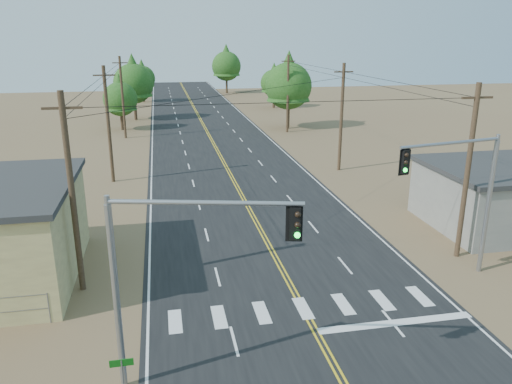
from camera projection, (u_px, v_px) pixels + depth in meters
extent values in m
cube|color=black|center=(234.00, 181.00, 44.21)|extent=(15.00, 200.00, 0.02)
cylinder|color=gray|center=(49.00, 308.00, 22.23)|extent=(0.06, 0.06, 1.50)
cylinder|color=#4C3826|center=(72.00, 196.00, 23.95)|extent=(0.30, 0.30, 10.00)
cube|color=#4C3826|center=(62.00, 108.00, 22.68)|extent=(1.80, 0.12, 0.12)
cylinder|color=#4C3826|center=(109.00, 125.00, 42.67)|extent=(0.30, 0.30, 10.00)
cube|color=#4C3826|center=(104.00, 75.00, 41.41)|extent=(1.80, 0.12, 0.12)
cylinder|color=#4C3826|center=(123.00, 98.00, 61.40)|extent=(0.30, 0.30, 10.00)
cube|color=#4C3826|center=(120.00, 63.00, 60.14)|extent=(1.80, 0.12, 0.12)
cylinder|color=#4C3826|center=(467.00, 174.00, 27.76)|extent=(0.30, 0.30, 10.00)
cube|color=#4C3826|center=(477.00, 98.00, 26.50)|extent=(1.80, 0.12, 0.12)
cylinder|color=#4C3826|center=(341.00, 118.00, 46.49)|extent=(0.30, 0.30, 10.00)
cube|color=#4C3826|center=(344.00, 72.00, 45.23)|extent=(1.80, 0.12, 0.12)
cylinder|color=#4C3826|center=(288.00, 94.00, 65.22)|extent=(0.30, 0.30, 10.00)
cube|color=#4C3826|center=(288.00, 61.00, 63.96)|extent=(1.80, 0.12, 0.12)
cylinder|color=gray|center=(117.00, 301.00, 17.34)|extent=(0.24, 0.24, 7.09)
cylinder|color=gray|center=(107.00, 204.00, 16.28)|extent=(0.18, 0.18, 0.61)
cylinder|color=gray|center=(205.00, 203.00, 16.12)|extent=(6.30, 1.64, 0.16)
cube|color=black|center=(295.00, 223.00, 16.20)|extent=(0.42, 0.38, 1.11)
sphere|color=black|center=(298.00, 215.00, 15.94)|extent=(0.20, 0.20, 0.20)
sphere|color=black|center=(298.00, 225.00, 16.05)|extent=(0.20, 0.20, 0.20)
sphere|color=#0CE533|center=(297.00, 235.00, 16.15)|extent=(0.20, 0.20, 0.20)
cylinder|color=gray|center=(488.00, 208.00, 26.31)|extent=(0.25, 0.25, 7.28)
cylinder|color=gray|center=(498.00, 140.00, 25.21)|extent=(0.19, 0.19, 0.62)
cylinder|color=gray|center=(451.00, 143.00, 24.12)|extent=(5.90, 1.29, 0.17)
cube|color=black|center=(405.00, 162.00, 23.38)|extent=(0.42, 0.38, 1.14)
sphere|color=black|center=(407.00, 155.00, 23.09)|extent=(0.21, 0.21, 0.21)
sphere|color=black|center=(406.00, 162.00, 23.20)|extent=(0.21, 0.21, 0.21)
sphere|color=#0CE533|center=(405.00, 170.00, 23.31)|extent=(0.21, 0.21, 0.21)
cube|color=#0C5410|center=(121.00, 363.00, 15.85)|extent=(0.75, 0.04, 0.25)
cylinder|color=#3F2D1E|center=(122.00, 120.00, 67.88)|extent=(0.41, 0.41, 2.73)
cone|color=#1E4D16|center=(120.00, 92.00, 66.74)|extent=(4.25, 4.25, 4.85)
sphere|color=#1E4D16|center=(120.00, 99.00, 67.03)|extent=(4.55, 4.55, 4.55)
cylinder|color=#3F2D1E|center=(135.00, 108.00, 75.90)|extent=(0.46, 0.46, 3.56)
cone|color=#1E4D16|center=(133.00, 75.00, 74.41)|extent=(5.54, 5.54, 6.34)
sphere|color=#1E4D16|center=(133.00, 84.00, 74.80)|extent=(5.94, 5.94, 5.94)
cylinder|color=#3F2D1E|center=(143.00, 94.00, 96.63)|extent=(0.45, 0.45, 2.92)
cone|color=#1E4D16|center=(142.00, 73.00, 95.42)|extent=(4.54, 4.54, 5.18)
sphere|color=#1E4D16|center=(142.00, 78.00, 95.73)|extent=(4.86, 4.86, 4.86)
cylinder|color=#3F2D1E|center=(288.00, 115.00, 68.88)|extent=(0.48, 0.48, 3.79)
cone|color=#1E4D16|center=(289.00, 76.00, 67.30)|extent=(5.89, 5.89, 6.74)
sphere|color=#1E4D16|center=(288.00, 86.00, 67.72)|extent=(6.32, 6.32, 6.32)
cylinder|color=#3F2D1E|center=(274.00, 100.00, 88.74)|extent=(0.46, 0.46, 2.83)
cone|color=#1E4D16|center=(274.00, 77.00, 87.56)|extent=(4.41, 4.41, 5.04)
sphere|color=#1E4D16|center=(274.00, 83.00, 87.87)|extent=(4.72, 4.72, 4.72)
cylinder|color=#3F2D1E|center=(227.00, 84.00, 111.36)|extent=(0.46, 0.46, 3.84)
cone|color=#1E4D16|center=(226.00, 60.00, 109.76)|extent=(5.97, 5.97, 6.83)
sphere|color=#1E4D16|center=(226.00, 66.00, 110.17)|extent=(6.40, 6.40, 6.40)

